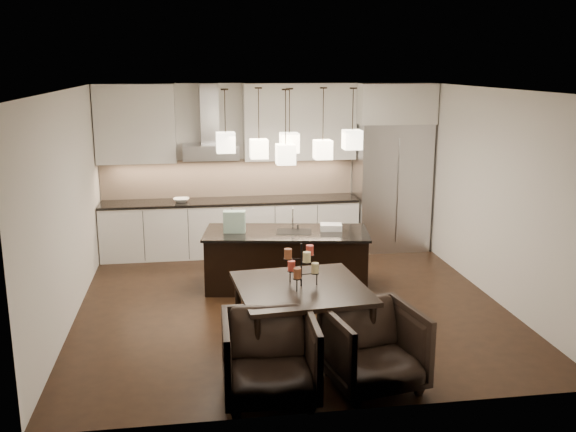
{
  "coord_description": "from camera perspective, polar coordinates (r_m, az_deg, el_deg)",
  "views": [
    {
      "loc": [
        -1.23,
        -7.94,
        3.11
      ],
      "look_at": [
        0.0,
        0.2,
        1.15
      ],
      "focal_mm": 40.0,
      "sensor_mm": 36.0,
      "label": 1
    }
  ],
  "objects": [
    {
      "name": "wall_right",
      "position": [
        9.04,
        17.77,
        1.85
      ],
      "size": [
        0.02,
        5.5,
        2.8
      ],
      "primitive_type": "cube",
      "color": "silver",
      "rests_on": "ground"
    },
    {
      "name": "wall_back",
      "position": [
        10.9,
        -2.01,
        4.37
      ],
      "size": [
        5.5,
        0.02,
        2.8
      ],
      "primitive_type": "cube",
      "color": "silver",
      "rests_on": "ground"
    },
    {
      "name": "upper_cab_right",
      "position": [
        10.7,
        1.05,
        8.38
      ],
      "size": [
        1.85,
        0.35,
        1.25
      ],
      "primitive_type": "cube",
      "color": "silver",
      "rests_on": "wall_back"
    },
    {
      "name": "fruit_bowl",
      "position": [
        10.54,
        -9.47,
        1.4
      ],
      "size": [
        0.27,
        0.27,
        0.06
      ],
      "primitive_type": "imported",
      "rotation": [
        0.0,
        0.0,
        -0.05
      ],
      "color": "silver",
      "rests_on": "countertop"
    },
    {
      "name": "lower_cabinets",
      "position": [
        10.72,
        -5.09,
        -1.07
      ],
      "size": [
        4.21,
        0.62,
        0.88
      ],
      "primitive_type": "cube",
      "color": "silver",
      "rests_on": "floor"
    },
    {
      "name": "island_body",
      "position": [
        9.1,
        -0.14,
        -3.98
      ],
      "size": [
        2.33,
        1.23,
        0.78
      ],
      "primitive_type": "cube",
      "rotation": [
        0.0,
        0.0,
        -0.16
      ],
      "color": "black",
      "rests_on": "floor"
    },
    {
      "name": "dining_table",
      "position": [
        7.01,
        1.17,
        -9.34
      ],
      "size": [
        1.45,
        1.45,
        0.8
      ],
      "primitive_type": null,
      "rotation": [
        0.0,
        0.0,
        0.09
      ],
      "color": "black",
      "rests_on": "floor"
    },
    {
      "name": "candle_a",
      "position": [
        6.84,
        2.41,
        -4.63
      ],
      "size": [
        0.09,
        0.09,
        0.11
      ],
      "primitive_type": "cylinder",
      "rotation": [
        0.0,
        0.0,
        0.09
      ],
      "color": "beige",
      "rests_on": "candelabra"
    },
    {
      "name": "wall_left",
      "position": [
        8.26,
        -19.07,
        0.71
      ],
      "size": [
        0.02,
        5.5,
        2.8
      ],
      "primitive_type": "cube",
      "color": "silver",
      "rests_on": "ground"
    },
    {
      "name": "candle_d",
      "position": [
        6.87,
        1.95,
        -3.05
      ],
      "size": [
        0.09,
        0.09,
        0.11
      ],
      "primitive_type": "cylinder",
      "rotation": [
        0.0,
        0.0,
        0.09
      ],
      "color": "#E14839",
      "rests_on": "candelabra"
    },
    {
      "name": "pendant_c",
      "position": [
        8.59,
        0.12,
        6.53
      ],
      "size": [
        0.24,
        0.24,
        0.26
      ],
      "primitive_type": "cube",
      "color": "#F8E7BF",
      "rests_on": "ceiling"
    },
    {
      "name": "pendant_a",
      "position": [
        8.42,
        -5.57,
        6.52
      ],
      "size": [
        0.24,
        0.24,
        0.26
      ],
      "primitive_type": "cube",
      "color": "#F8E7BF",
      "rests_on": "ceiling"
    },
    {
      "name": "countertop",
      "position": [
        10.62,
        -5.14,
        1.33
      ],
      "size": [
        4.21,
        0.66,
        0.04
      ],
      "primitive_type": "cube",
      "color": "black",
      "rests_on": "lower_cabinets"
    },
    {
      "name": "faucet",
      "position": [
        9.03,
        0.43,
        -0.21
      ],
      "size": [
        0.12,
        0.22,
        0.34
      ],
      "primitive_type": null,
      "rotation": [
        0.0,
        0.0,
        -0.16
      ],
      "color": "silver",
      "rests_on": "island_top"
    },
    {
      "name": "backsplash",
      "position": [
        10.85,
        -5.27,
        3.39
      ],
      "size": [
        4.21,
        0.02,
        0.63
      ],
      "primitive_type": "cube",
      "color": "beige",
      "rests_on": "countertop"
    },
    {
      "name": "ceiling",
      "position": [
        8.04,
        0.22,
        11.26
      ],
      "size": [
        5.5,
        5.5,
        0.02
      ],
      "primitive_type": "cube",
      "color": "white",
      "rests_on": "wall_back"
    },
    {
      "name": "fridge_panel",
      "position": [
        10.86,
        9.42,
        9.87
      ],
      "size": [
        1.26,
        0.72,
        0.65
      ],
      "primitive_type": "cube",
      "color": "silver",
      "rests_on": "refrigerator"
    },
    {
      "name": "candle_f",
      "position": [
        6.62,
        1.68,
        -3.67
      ],
      "size": [
        0.09,
        0.09,
        0.11
      ],
      "primitive_type": "cylinder",
      "rotation": [
        0.0,
        0.0,
        0.09
      ],
      "color": "beige",
      "rests_on": "candelabra"
    },
    {
      "name": "candle_e",
      "position": [
        6.74,
        0.0,
        -3.37
      ],
      "size": [
        0.09,
        0.09,
        0.11
      ],
      "primitive_type": "cylinder",
      "rotation": [
        0.0,
        0.0,
        0.09
      ],
      "color": "brown",
      "rests_on": "candelabra"
    },
    {
      "name": "hood_chimney",
      "position": [
        10.56,
        -7.0,
        9.01
      ],
      "size": [
        0.3,
        0.28,
        0.96
      ],
      "primitive_type": "cube",
      "color": "#B7B7BA",
      "rests_on": "hood_canopy"
    },
    {
      "name": "tote_bag",
      "position": [
        8.95,
        -4.78,
        -0.5
      ],
      "size": [
        0.32,
        0.21,
        0.3
      ],
      "primitive_type": "cube",
      "rotation": [
        0.0,
        0.0,
        -0.16
      ],
      "color": "#2B6D44",
      "rests_on": "island_top"
    },
    {
      "name": "island_top",
      "position": [
        8.99,
        -0.14,
        -1.5
      ],
      "size": [
        2.41,
        1.31,
        0.04
      ],
      "primitive_type": "cube",
      "rotation": [
        0.0,
        0.0,
        -0.16
      ],
      "color": "black",
      "rests_on": "island_body"
    },
    {
      "name": "pendant_d",
      "position": [
        8.93,
        3.11,
        5.92
      ],
      "size": [
        0.24,
        0.24,
        0.26
      ],
      "primitive_type": "cube",
      "color": "#F8E7BF",
      "rests_on": "ceiling"
    },
    {
      "name": "pendant_f",
      "position": [
        8.37,
        -0.22,
        5.51
      ],
      "size": [
        0.24,
        0.24,
        0.26
      ],
      "primitive_type": "cube",
      "color": "#F8E7BF",
      "rests_on": "ceiling"
    },
    {
      "name": "pendant_b",
      "position": [
        8.89,
        -2.6,
        5.99
      ],
      "size": [
        0.24,
        0.24,
        0.26
      ],
      "primitive_type": "cube",
      "color": "#F8E7BF",
      "rests_on": "ceiling"
    },
    {
      "name": "candle_c",
      "position": [
        6.66,
        0.84,
        -5.11
      ],
      "size": [
        0.09,
        0.09,
        0.11
      ],
      "primitive_type": "cylinder",
      "rotation": [
        0.0,
        0.0,
        0.09
      ],
      "color": "brown",
      "rests_on": "candelabra"
    },
    {
      "name": "refrigerator",
      "position": [
        11.03,
        9.15,
        2.6
      ],
      "size": [
        1.2,
        0.72,
        2.15
      ],
      "primitive_type": "cube",
      "color": "#B7B7BA",
      "rests_on": "floor"
    },
    {
      "name": "floor",
      "position": [
        8.62,
        0.2,
        -7.83
      ],
      "size": [
        5.5,
        5.5,
        0.02
      ],
      "primitive_type": "cube",
      "color": "black",
      "rests_on": "ground"
    },
    {
      "name": "candelabra",
      "position": [
        6.79,
        1.19,
        -4.37
      ],
      "size": [
        0.42,
        0.42,
        0.47
      ],
      "primitive_type": null,
      "rotation": [
        0.0,
        0.0,
        0.09
      ],
      "color": "black",
      "rests_on": "dining_table"
    },
    {
      "name": "armchair_right",
      "position": [
        6.46,
        7.63,
        -11.51
      ],
      "size": [
        1.01,
        1.03,
        0.81
      ],
      "primitive_type": "imported",
      "rotation": [
        0.0,
        0.0,
        0.18
      ],
      "color": "black",
      "rests_on": "floor"
    },
    {
      "name": "food_container",
      "position": [
        9.07,
        3.84,
        -0.99
      ],
      "size": [
        0.33,
        0.26,
        0.09
      ],
      "primitive_type": "cube",
      "rotation": [
        0.0,
        0.0,
        -0.16
      ],
      "color": "silver",
      "rests_on": "island_top"
    },
    {
      "name": "hood_canopy",
      "position": [
        10.51,
        -6.89,
        5.71
      ],
      "size": [
        0.9,
        0.52,
        0.24
      ],
      "primitive_type": "cube",
      "color": "#B7B7BA",
      "rests_on": "wall_back"
    },
    {
      "name": "wall_front",
      "position": [
        5.59,
        4.54,
        -4.47
      ],
      "size": [
        5.5,
        0.02,
        2.8
      ],
      "primitive_type": "cube",
      "color": "silver",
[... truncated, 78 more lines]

